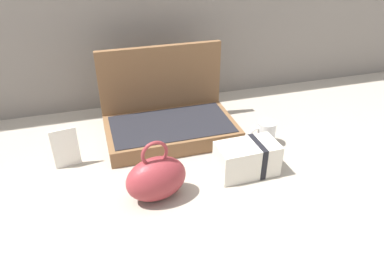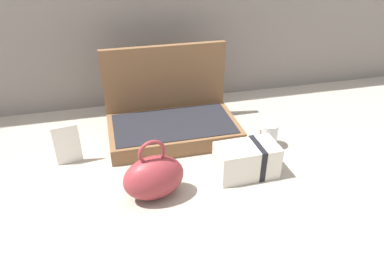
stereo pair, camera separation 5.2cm
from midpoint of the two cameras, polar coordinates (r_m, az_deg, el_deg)
name	(u,v)px [view 2 (the right image)]	position (r m, az deg, el deg)	size (l,w,h in m)	color
ground_plane	(198,160)	(1.36, 1.99, -3.32)	(6.00, 6.00, 0.00)	#9E9384
open_suitcase	(171,117)	(1.50, -2.31, 3.56)	(0.52, 0.32, 0.34)	brown
teal_pouch_handbag	(154,177)	(1.16, -4.74, -5.92)	(0.22, 0.15, 0.21)	maroon
cream_toiletry_bag	(247,160)	(1.28, 9.82, -3.20)	(0.22, 0.12, 0.12)	silver
coffee_mug	(268,135)	(1.45, 12.78, 0.65)	(0.11, 0.07, 0.10)	silver
info_card_left	(67,145)	(1.37, -17.95, -0.83)	(0.09, 0.01, 0.15)	white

